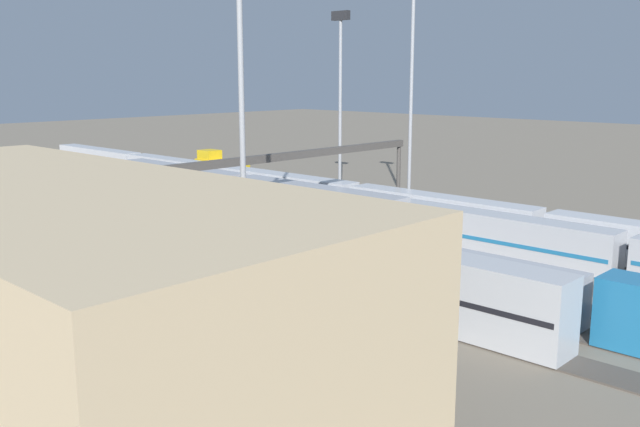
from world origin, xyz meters
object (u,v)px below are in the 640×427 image
object	(u,v)px
train_on_track_3	(242,196)
light_mast_2	(340,79)
train_on_track_4	(231,210)
light_mast_0	(412,54)
maintenance_shed	(45,282)
train_on_track_5	(217,223)
train_on_track_1	(342,197)
light_mast_1	(240,35)
train_on_track_0	(221,170)
train_on_track_2	(394,217)
train_on_track_6	(128,213)
signal_gantry	(303,161)

from	to	relation	value
train_on_track_3	light_mast_2	size ratio (longest dim) A/B	1.88
train_on_track_4	light_mast_0	size ratio (longest dim) A/B	0.33
maintenance_shed	train_on_track_5	bearing A→B (deg)	-54.89
train_on_track_1	light_mast_0	world-z (taller)	light_mast_0
light_mast_2	maintenance_shed	distance (m)	62.66
light_mast_1	train_on_track_0	bearing A→B (deg)	-36.73
maintenance_shed	train_on_track_1	bearing A→B (deg)	-67.23
train_on_track_2	train_on_track_0	bearing A→B (deg)	-13.50
train_on_track_6	light_mast_1	world-z (taller)	light_mast_1
train_on_track_4	train_on_track_3	bearing A→B (deg)	-50.77
train_on_track_1	train_on_track_5	bearing A→B (deg)	92.36
train_on_track_0	light_mast_2	bearing A→B (deg)	-170.87
signal_gantry	maintenance_shed	distance (m)	40.27
train_on_track_2	light_mast_0	world-z (taller)	light_mast_0
light_mast_1	light_mast_2	xyz separation A→B (m)	(23.18, -37.14, -3.43)
light_mast_0	signal_gantry	bearing A→B (deg)	86.56
light_mast_2	train_on_track_5	bearing A→B (deg)	107.13
light_mast_0	train_on_track_3	bearing A→B (deg)	57.41
train_on_track_1	light_mast_2	bearing A→B (deg)	-46.92
train_on_track_1	train_on_track_5	distance (m)	20.02
light_mast_1	maintenance_shed	world-z (taller)	light_mast_1
train_on_track_0	train_on_track_5	world-z (taller)	train_on_track_0
train_on_track_4	light_mast_2	world-z (taller)	light_mast_2
train_on_track_5	train_on_track_2	size ratio (longest dim) A/B	1.20
light_mast_0	light_mast_1	xyz separation A→B (m)	(-10.92, 36.53, 0.38)
train_on_track_2	signal_gantry	distance (m)	11.43
train_on_track_0	light_mast_0	world-z (taller)	light_mast_0
train_on_track_3	light_mast_0	world-z (taller)	light_mast_0
train_on_track_4	train_on_track_2	bearing A→B (deg)	-146.09
train_on_track_3	train_on_track_6	bearing A→B (deg)	87.69
train_on_track_3	signal_gantry	size ratio (longest dim) A/B	1.35
train_on_track_5	train_on_track_4	xyz separation A→B (m)	(3.89, -5.00, 0.11)
train_on_track_6	maintenance_shed	bearing A→B (deg)	141.55
train_on_track_3	train_on_track_1	bearing A→B (deg)	-125.56
train_on_track_6	train_on_track_2	distance (m)	27.98
train_on_track_1	light_mast_1	bearing A→B (deg)	118.00
train_on_track_6	signal_gantry	xyz separation A→B (m)	(-10.98, -15.00, 5.05)
maintenance_shed	signal_gantry	bearing A→B (deg)	-65.95
train_on_track_2	light_mast_2	size ratio (longest dim) A/B	3.80
train_on_track_6	train_on_track_3	bearing A→B (deg)	-92.31
light_mast_1	train_on_track_3	bearing A→B (deg)	-39.78
train_on_track_2	train_on_track_4	world-z (taller)	train_on_track_4
train_on_track_3	train_on_track_4	size ratio (longest dim) A/B	4.72
train_on_track_4	maintenance_shed	bearing A→B (deg)	125.56
train_on_track_2	light_mast_0	xyz separation A→B (m)	(7.51, -12.91, 17.25)
maintenance_shed	train_on_track_3	bearing A→B (deg)	-53.92
train_on_track_1	train_on_track_5	size ratio (longest dim) A/B	1.21
train_on_track_0	signal_gantry	size ratio (longest dim) A/B	0.29
signal_gantry	light_mast_1	bearing A→B (deg)	122.78
train_on_track_2	light_mast_1	distance (m)	29.67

